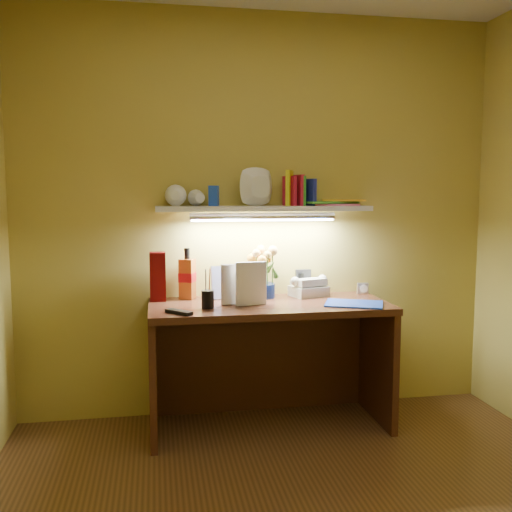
{
  "coord_description": "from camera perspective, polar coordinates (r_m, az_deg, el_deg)",
  "views": [
    {
      "loc": [
        -0.65,
        -2.03,
        1.39
      ],
      "look_at": [
        -0.05,
        1.35,
        1.01
      ],
      "focal_mm": 40.0,
      "sensor_mm": 36.0,
      "label": 1
    }
  ],
  "objects": [
    {
      "name": "flower_bouquet",
      "position": [
        3.52,
        0.54,
        -1.72
      ],
      "size": [
        0.25,
        0.25,
        0.3
      ],
      "primitive_type": null,
      "rotation": [
        0.0,
        0.0,
        0.37
      ],
      "color": "#0B163E",
      "rests_on": "desk"
    },
    {
      "name": "desk_clock",
      "position": [
        3.72,
        10.62,
        -3.2
      ],
      "size": [
        0.07,
        0.05,
        0.07
      ],
      "primitive_type": "cube",
      "rotation": [
        0.0,
        0.0,
        -0.17
      ],
      "color": "silver",
      "rests_on": "desk"
    },
    {
      "name": "whisky_box",
      "position": [
        3.46,
        -9.81,
        -2.04
      ],
      "size": [
        0.09,
        0.09,
        0.29
      ],
      "primitive_type": "cube",
      "rotation": [
        0.0,
        0.0,
        0.01
      ],
      "color": "#4F0504",
      "rests_on": "desk"
    },
    {
      "name": "whisky_bottle",
      "position": [
        3.49,
        -6.89,
        -1.75
      ],
      "size": [
        0.11,
        0.11,
        0.31
      ],
      "primitive_type": null,
      "rotation": [
        0.0,
        0.0,
        -0.41
      ],
      "color": "#A24A17",
      "rests_on": "desk"
    },
    {
      "name": "tv_remote",
      "position": [
        3.09,
        -7.72,
        -5.57
      ],
      "size": [
        0.15,
        0.16,
        0.02
      ],
      "primitive_type": "cube",
      "rotation": [
        0.0,
        0.0,
        0.74
      ],
      "color": "black",
      "rests_on": "desk"
    },
    {
      "name": "blue_folder",
      "position": [
        3.36,
        9.78,
        -4.73
      ],
      "size": [
        0.39,
        0.35,
        0.01
      ],
      "primitive_type": "cube",
      "rotation": [
        0.0,
        0.0,
        -0.4
      ],
      "color": "blue",
      "rests_on": "desk"
    },
    {
      "name": "art_card",
      "position": [
        3.49,
        -2.83,
        -2.64
      ],
      "size": [
        0.2,
        0.05,
        0.2
      ],
      "primitive_type": null,
      "rotation": [
        0.0,
        0.0,
        0.06
      ],
      "color": "silver",
      "rests_on": "desk"
    },
    {
      "name": "wall_shelf",
      "position": [
        3.47,
        0.82,
        5.36
      ],
      "size": [
        1.31,
        0.33,
        0.25
      ],
      "color": "white",
      "rests_on": "ground"
    },
    {
      "name": "telephone",
      "position": [
        3.59,
        5.31,
        -3.0
      ],
      "size": [
        0.25,
        0.22,
        0.13
      ],
      "primitive_type": null,
      "rotation": [
        0.0,
        0.0,
        0.32
      ],
      "color": "beige",
      "rests_on": "desk"
    },
    {
      "name": "pen_cup",
      "position": [
        3.2,
        -4.85,
        -3.71
      ],
      "size": [
        0.09,
        0.09,
        0.17
      ],
      "primitive_type": "cylinder",
      "rotation": [
        0.0,
        0.0,
        -0.3
      ],
      "color": "black",
      "rests_on": "desk"
    },
    {
      "name": "desk",
      "position": [
        3.45,
        1.33,
        -10.86
      ],
      "size": [
        1.4,
        0.6,
        0.75
      ],
      "primitive_type": "cube",
      "color": "#391A0F",
      "rests_on": "ground"
    },
    {
      "name": "desk_book_a",
      "position": [
        3.27,
        -3.51,
        -2.91
      ],
      "size": [
        0.18,
        0.04,
        0.24
      ],
      "primitive_type": "imported",
      "rotation": [
        0.0,
        0.0,
        0.12
      ],
      "color": "beige",
      "rests_on": "desk"
    },
    {
      "name": "desk_book_b",
      "position": [
        3.24,
        -2.03,
        -2.86
      ],
      "size": [
        0.19,
        0.04,
        0.25
      ],
      "primitive_type": "imported",
      "rotation": [
        0.0,
        0.0,
        0.14
      ],
      "color": "white",
      "rests_on": "desk"
    }
  ]
}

